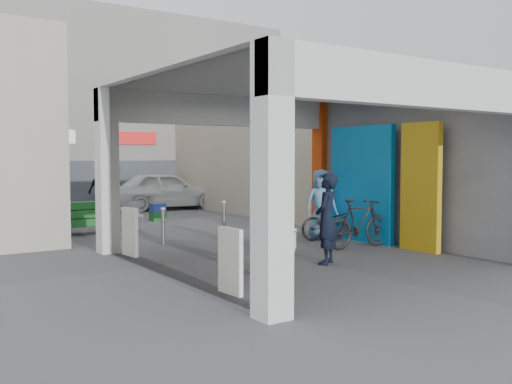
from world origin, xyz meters
TOP-DOWN VIEW (x-y plane):
  - ground at (0.00, 0.00)m, footprint 90.00×90.00m
  - arcade_canopy at (0.54, -0.82)m, footprint 6.40×6.45m
  - far_building at (-0.00, 13.99)m, footprint 18.00×4.08m
  - plaza_bldg_right at (4.50, 7.50)m, footprint 2.00×9.00m
  - bollard_left at (-1.53, 2.41)m, footprint 0.09×0.09m
  - bollard_center at (0.03, 2.25)m, footprint 0.09×0.09m
  - bollard_right at (1.72, 2.34)m, footprint 0.09×0.09m
  - advert_board_near at (-2.75, -2.59)m, footprint 0.12×0.55m
  - advert_board_far at (-2.75, 1.40)m, footprint 0.15×0.56m
  - cafe_set at (-1.58, 5.08)m, footprint 1.32×1.07m
  - produce_stand at (-2.41, 5.29)m, footprint 1.29×0.70m
  - crate_stack at (0.43, 7.04)m, footprint 0.46×0.36m
  - border_collie at (0.33, -0.01)m, footprint 0.24×0.46m
  - man_with_dog at (0.03, -1.58)m, footprint 0.76×0.71m
  - man_back_turned at (-1.32, -1.66)m, footprint 1.01×0.86m
  - man_elderly at (2.14, 1.03)m, footprint 0.97×0.75m
  - man_crates at (-0.77, 8.82)m, footprint 1.16×0.78m
  - bicycle_front at (2.30, 0.74)m, footprint 1.84×1.04m
  - bicycle_rear at (1.92, -0.53)m, footprint 1.86×0.56m
  - white_van at (2.37, 10.57)m, footprint 4.61×2.48m

SIDE VIEW (x-z plane):
  - ground at x=0.00m, z-range 0.00..0.00m
  - border_collie at x=0.33m, z-range -0.07..0.57m
  - crate_stack at x=0.43m, z-range 0.00..0.56m
  - cafe_set at x=-1.58m, z-range -0.12..0.68m
  - produce_stand at x=-2.41m, z-range -0.09..0.76m
  - bollard_left at x=-1.53m, z-range 0.00..0.85m
  - bollard_right at x=1.72m, z-range 0.00..0.85m
  - bicycle_front at x=2.30m, z-range 0.00..0.91m
  - bollard_center at x=0.03m, z-range 0.00..0.95m
  - advert_board_near at x=-2.75m, z-range 0.01..1.01m
  - advert_board_far at x=-2.75m, z-range 0.01..1.01m
  - bicycle_rear at x=1.92m, z-range 0.00..1.11m
  - white_van at x=2.37m, z-range 0.00..1.49m
  - man_with_dog at x=0.03m, z-range 0.00..1.75m
  - man_elderly at x=2.14m, z-range 0.00..1.75m
  - man_back_turned at x=-1.32m, z-range 0.00..1.79m
  - man_crates at x=-0.77m, z-range 0.00..1.83m
  - arcade_canopy at x=0.54m, z-range -0.90..5.50m
  - plaza_bldg_right at x=4.50m, z-range 0.00..5.00m
  - far_building at x=0.00m, z-range -0.01..7.99m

